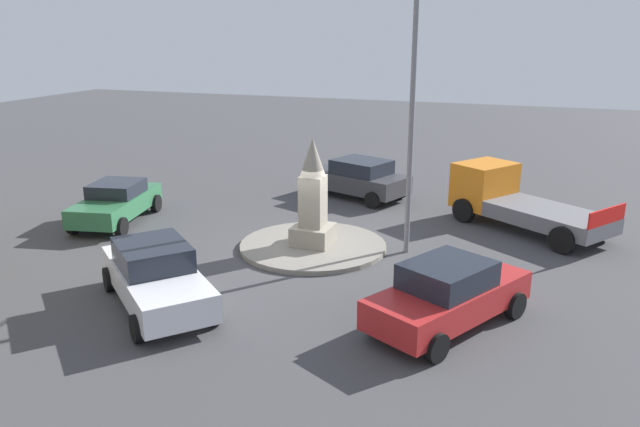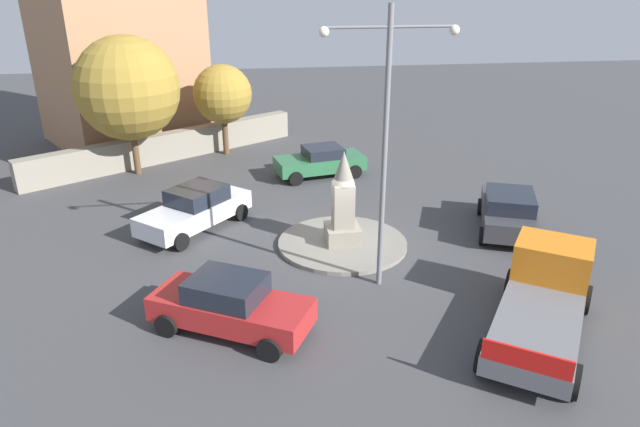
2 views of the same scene
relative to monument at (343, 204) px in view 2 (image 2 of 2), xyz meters
name	(u,v)px [view 2 (image 2 of 2)]	position (x,y,z in m)	size (l,w,h in m)	color
ground_plane	(342,245)	(0.00, 0.00, -1.56)	(80.00, 80.00, 0.00)	#424244
traffic_island	(342,243)	(0.00, 0.00, -1.49)	(4.54, 4.54, 0.15)	gray
monument	(343,204)	(0.00, 0.00, 0.00)	(1.17, 1.17, 3.31)	gray
streetlamp	(386,128)	(0.64, -2.80, 3.36)	(3.76, 0.28, 8.20)	slate
car_green_waiting	(320,161)	(0.27, 7.43, -0.83)	(4.35, 2.56, 1.41)	#2D6B42
car_dark_grey_parked_left	(508,211)	(6.24, 0.33, -0.75)	(3.13, 4.38, 1.55)	#38383D
car_white_far_side	(195,209)	(-5.17, 2.19, -0.76)	(4.27, 4.49, 1.59)	silver
car_red_parked_right	(230,305)	(-3.87, -4.69, -0.77)	(4.55, 3.50, 1.57)	#B22323
truck_orange_near_island	(544,298)	(4.43, -5.71, -0.64)	(4.74, 5.61, 1.98)	orange
stone_boundary_wall	(169,146)	(-7.00, 11.01, -0.86)	(14.66, 0.70, 1.41)	gray
corner_building	(116,38)	(-9.67, 15.22, 4.03)	(7.27, 6.97, 11.18)	#A87A56
tree_near_wall	(223,94)	(-4.16, 11.64, 1.58)	(2.97, 2.97, 4.64)	brown
tree_mid_cluster	(127,88)	(-8.30, 9.00, 2.49)	(4.68, 4.68, 6.40)	brown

